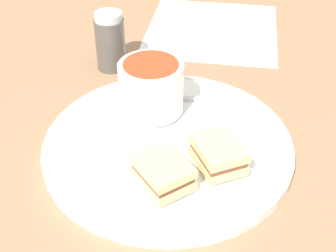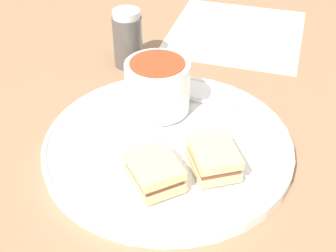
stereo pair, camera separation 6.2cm
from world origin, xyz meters
TOP-DOWN VIEW (x-y plane):
  - ground_plane at (0.00, 0.00)m, footprint 2.40×2.40m
  - plate at (0.00, 0.00)m, footprint 0.34×0.34m
  - soup_bowl at (0.06, -0.05)m, footprint 0.09×0.09m
  - spoon at (0.04, -0.09)m, footprint 0.11×0.05m
  - sandwich_half_near at (-0.04, 0.08)m, footprint 0.09×0.08m
  - sandwich_half_far at (-0.08, 0.01)m, footprint 0.09×0.08m
  - salt_shaker at (0.20, -0.15)m, footprint 0.05×0.05m
  - menu_sheet at (0.11, -0.37)m, footprint 0.34×0.35m

SIDE VIEW (x-z plane):
  - ground_plane at x=0.00m, z-range 0.00..0.00m
  - menu_sheet at x=0.11m, z-range 0.00..0.00m
  - plate at x=0.00m, z-range 0.00..0.02m
  - spoon at x=0.04m, z-range 0.02..0.03m
  - sandwich_half_near at x=-0.04m, z-range 0.02..0.05m
  - sandwich_half_far at x=-0.08m, z-range 0.02..0.05m
  - salt_shaker at x=0.20m, z-range 0.00..0.10m
  - soup_bowl at x=0.06m, z-range 0.02..0.10m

